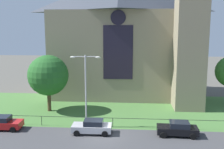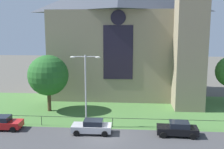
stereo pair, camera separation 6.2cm
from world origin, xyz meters
name	(u,v)px [view 1 (the left image)]	position (x,y,z in m)	size (l,w,h in m)	color
ground	(111,108)	(0.00, 10.00, 0.00)	(160.00, 160.00, 0.00)	#56544C
road_asphalt	(101,144)	(0.00, -2.00, 0.00)	(120.00, 8.00, 0.01)	#424244
grass_verge	(109,112)	(0.00, 8.00, 0.00)	(120.00, 20.00, 0.01)	#477538
church_building	(125,35)	(1.63, 18.37, 10.27)	(23.20, 16.20, 26.00)	gray
iron_railing	(113,119)	(0.86, 2.50, 0.98)	(33.22, 0.07, 1.13)	black
tree_left_near	(48,75)	(-8.30, 8.13, 4.95)	(5.47, 5.47, 7.70)	#4C3823
streetlamp_near	(86,82)	(-2.17, 2.40, 5.26)	(3.37, 0.26, 8.27)	#B2B2B7
parked_car_red	(2,123)	(-11.37, 0.94, 0.74)	(4.28, 2.18, 1.51)	#B21919
parked_car_silver	(92,127)	(-1.20, 0.56, 0.74)	(4.23, 2.09, 1.51)	#B7B7BC
parked_car_black	(178,129)	(7.82, 0.66, 0.74)	(4.27, 2.17, 1.51)	black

